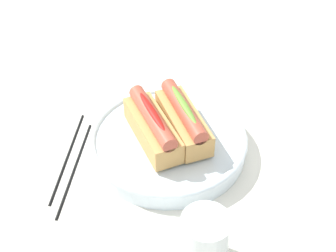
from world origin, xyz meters
The scene contains 7 objects.
ground_plane centered at (0.00, 0.00, 0.00)m, with size 2.40×2.40×0.00m, color silver.
serving_bowl centered at (-0.01, 0.01, 0.02)m, with size 0.27×0.27×0.04m.
hotdog_front centered at (-0.01, -0.02, 0.06)m, with size 0.16×0.09×0.06m.
hotdog_back centered at (-0.02, 0.04, 0.06)m, with size 0.16×0.08×0.06m.
water_glass centered at (0.21, 0.02, 0.04)m, with size 0.07×0.07×0.09m.
chopstick_near centered at (0.01, -0.15, 0.00)m, with size 0.01×0.01×0.22m, color black.
chopstick_far centered at (-0.02, -0.17, 0.00)m, with size 0.01×0.01×0.22m, color black.
Camera 1 is at (0.59, -0.08, 0.60)m, focal length 51.40 mm.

